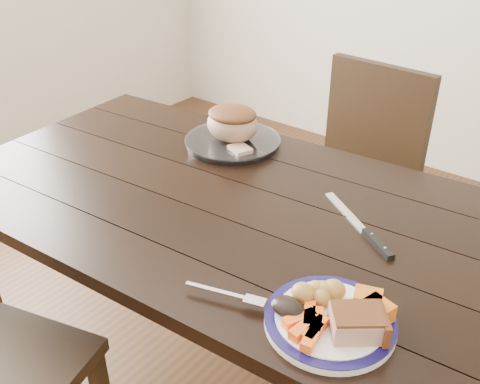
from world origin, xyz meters
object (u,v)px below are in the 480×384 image
Objects in this scene: fork at (231,295)px; roast_joint at (232,124)px; dining_table at (222,223)px; chair_far at (356,174)px; pork_slice at (357,323)px; dinner_plate at (330,321)px; carving_knife at (369,235)px; serving_platter at (233,142)px.

roast_joint is at bearing 111.35° from fork.
roast_joint is (-0.18, 0.28, 0.17)m from dining_table.
chair_far is 1.14m from pork_slice.
chair_far reaches higher than dinner_plate.
carving_knife is (0.41, 0.07, 0.10)m from dining_table.
chair_far is at bearing 151.80° from carving_knife.
chair_far is at bearing 85.72° from dining_table.
fork is at bearing -165.22° from pork_slice.
fork is at bearing -73.31° from carving_knife.
chair_far reaches higher than dining_table.
dinner_plate is 0.94× the size of carving_knife.
serving_platter is 0.63m from carving_knife.
serving_platter is at bearing 0.00° from roast_joint.
dinner_plate is 0.07m from pork_slice.
fork is (-0.19, -0.07, 0.01)m from dinner_plate.
serving_platter is 3.14× the size of pork_slice.
dining_table is at bearing -56.24° from roast_joint.
pork_slice reaches higher than serving_platter.
dining_table is 0.75m from chair_far.
roast_joint is at bearing 66.61° from chair_far.
carving_knife is (0.60, -0.20, -0.07)m from roast_joint.
carving_knife is (0.36, -0.67, 0.23)m from chair_far.
serving_platter is (-0.67, 0.53, 0.00)m from dinner_plate.
chair_far is 5.32× the size of fork.
pork_slice is 0.90m from roast_joint.
fork is (0.48, -0.60, 0.01)m from serving_platter.
chair_far is 3.02× the size of serving_platter.
dining_table is 6.00× the size of carving_knife.
serving_platter is 1.76× the size of roast_joint.
carving_knife is at bearing -18.80° from serving_platter.
carving_knife is (0.12, 0.39, -0.01)m from fork.
dinner_plate is at bearing 175.24° from pork_slice.
serving_platter is 1.76× the size of fork.
chair_far is at bearing 85.36° from fork.
roast_joint is (-0.73, 0.53, 0.03)m from pork_slice.
chair_far is 3.34× the size of carving_knife.
serving_platter is 0.76m from fork.
roast_joint is (0.00, 0.00, 0.07)m from serving_platter.
chair_far is at bearing 62.63° from serving_platter.
chair_far is 3.57× the size of dinner_plate.
dinner_plate is at bearing -43.43° from carving_knife.
dining_table is 0.43m from carving_knife.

